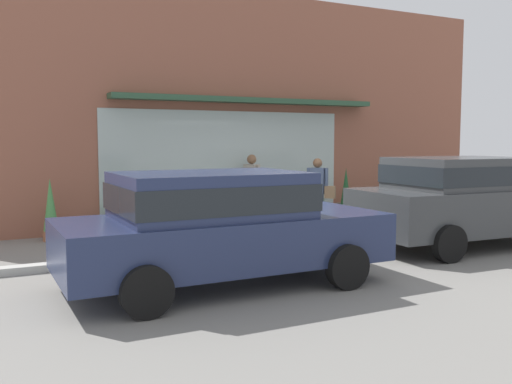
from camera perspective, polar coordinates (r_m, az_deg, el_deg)
The scene contains 15 objects.
ground_plane at distance 11.11m, azimuth 5.87°, elevation -5.15°, with size 60.00×60.00×0.00m, color gray.
curb_strip at distance 10.93m, azimuth 6.44°, elevation -5.01°, with size 14.00×0.24×0.12m, color #B2B2AD.
storefront at distance 13.73m, azimuth -1.26°, elevation 8.14°, with size 14.00×0.81×5.50m.
fire_hydrant at distance 12.78m, azimuth 10.58°, elevation -1.89°, with size 0.39×0.35×0.86m.
pedestrian_with_handbag at distance 12.84m, azimuth 6.34°, elevation 0.42°, with size 0.49×0.54×1.60m.
pedestrian_passerby at distance 13.16m, azimuth -0.44°, elevation 0.84°, with size 0.31×0.48×1.67m.
parked_car_navy at distance 7.68m, azimuth -3.76°, elevation -3.08°, with size 4.47×2.06×1.58m.
parked_car_dark_gray at distance 11.25m, azimuth 20.44°, elevation -0.45°, with size 4.40×2.24×1.69m.
potted_plant_window_center at distance 14.81m, azimuth 11.57°, elevation -1.11°, with size 0.41×0.41×0.69m.
potted_plant_window_right at distance 12.27m, azimuth -6.33°, elevation -1.41°, with size 0.48×0.48×1.21m.
potted_plant_low_front at distance 12.14m, azimuth -13.09°, elevation -2.25°, with size 0.60×0.60×0.84m.
potted_plant_near_hydrant at distance 15.91m, azimuth 15.33°, elevation -0.24°, with size 0.65×0.65×0.96m.
potted_plant_doorstep at distance 13.68m, azimuth 5.97°, elevation -1.42°, with size 0.44×0.44×0.76m.
potted_plant_corner_tall at distance 11.89m, azimuth -20.11°, elevation -1.79°, with size 0.33×0.33×1.26m.
potted_plant_by_entrance at distance 14.28m, azimuth 9.09°, elevation -0.31°, with size 0.32×0.32×1.32m.
Camera 1 is at (-5.87, -9.22, 2.00)m, focal length 39.44 mm.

